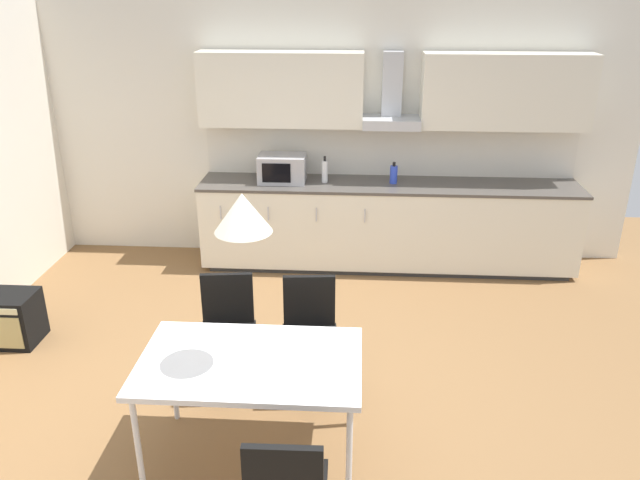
{
  "coord_description": "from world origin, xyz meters",
  "views": [
    {
      "loc": [
        0.47,
        -3.79,
        2.83
      ],
      "look_at": [
        0.19,
        0.62,
        1.0
      ],
      "focal_mm": 35.0,
      "sensor_mm": 36.0,
      "label": 1
    }
  ],
  "objects_px": {
    "microwave": "(282,168)",
    "chair_far_right": "(310,324)",
    "bottle_blue": "(394,174)",
    "dining_table": "(250,366)",
    "bottle_white": "(325,171)",
    "pendant_lamp": "(243,213)",
    "guitar_amp": "(6,318)",
    "chair_far_left": "(227,321)"
  },
  "relations": [
    {
      "from": "dining_table",
      "to": "bottle_white",
      "type": "bearing_deg",
      "value": 84.81
    },
    {
      "from": "bottle_blue",
      "to": "chair_far_right",
      "type": "relative_size",
      "value": 0.25
    },
    {
      "from": "dining_table",
      "to": "pendant_lamp",
      "type": "height_order",
      "value": "pendant_lamp"
    },
    {
      "from": "dining_table",
      "to": "guitar_amp",
      "type": "distance_m",
      "value": 2.67
    },
    {
      "from": "pendant_lamp",
      "to": "chair_far_right",
      "type": "bearing_deg",
      "value": 69.79
    },
    {
      "from": "chair_far_right",
      "to": "chair_far_left",
      "type": "relative_size",
      "value": 1.0
    },
    {
      "from": "guitar_amp",
      "to": "pendant_lamp",
      "type": "xyz_separation_m",
      "value": [
        2.3,
        -1.27,
        1.45
      ]
    },
    {
      "from": "microwave",
      "to": "dining_table",
      "type": "bearing_deg",
      "value": -86.93
    },
    {
      "from": "chair_far_left",
      "to": "bottle_white",
      "type": "bearing_deg",
      "value": 75.35
    },
    {
      "from": "microwave",
      "to": "guitar_amp",
      "type": "height_order",
      "value": "microwave"
    },
    {
      "from": "bottle_white",
      "to": "chair_far_right",
      "type": "xyz_separation_m",
      "value": [
        0.02,
        -2.24,
        -0.5
      ]
    },
    {
      "from": "chair_far_right",
      "to": "chair_far_left",
      "type": "bearing_deg",
      "value": -179.98
    },
    {
      "from": "bottle_white",
      "to": "chair_far_left",
      "type": "xyz_separation_m",
      "value": [
        -0.59,
        -2.24,
        -0.5
      ]
    },
    {
      "from": "bottle_blue",
      "to": "chair_far_right",
      "type": "xyz_separation_m",
      "value": [
        -0.69,
        -2.25,
        -0.48
      ]
    },
    {
      "from": "chair_far_left",
      "to": "guitar_amp",
      "type": "distance_m",
      "value": 2.07
    },
    {
      "from": "bottle_blue",
      "to": "pendant_lamp",
      "type": "relative_size",
      "value": 0.69
    },
    {
      "from": "dining_table",
      "to": "chair_far_right",
      "type": "bearing_deg",
      "value": 69.79
    },
    {
      "from": "microwave",
      "to": "bottle_white",
      "type": "height_order",
      "value": "microwave"
    },
    {
      "from": "chair_far_right",
      "to": "bottle_blue",
      "type": "bearing_deg",
      "value": 72.97
    },
    {
      "from": "bottle_white",
      "to": "dining_table",
      "type": "height_order",
      "value": "bottle_white"
    },
    {
      "from": "microwave",
      "to": "chair_far_right",
      "type": "relative_size",
      "value": 0.55
    },
    {
      "from": "guitar_amp",
      "to": "pendant_lamp",
      "type": "relative_size",
      "value": 1.63
    },
    {
      "from": "bottle_blue",
      "to": "dining_table",
      "type": "bearing_deg",
      "value": -107.87
    },
    {
      "from": "microwave",
      "to": "chair_far_left",
      "type": "height_order",
      "value": "microwave"
    },
    {
      "from": "dining_table",
      "to": "pendant_lamp",
      "type": "xyz_separation_m",
      "value": [
        -0.0,
        0.0,
        0.98
      ]
    },
    {
      "from": "bottle_white",
      "to": "pendant_lamp",
      "type": "xyz_separation_m",
      "value": [
        -0.28,
        -3.04,
        0.64
      ]
    },
    {
      "from": "microwave",
      "to": "guitar_amp",
      "type": "relative_size",
      "value": 0.92
    },
    {
      "from": "pendant_lamp",
      "to": "dining_table",
      "type": "bearing_deg",
      "value": -75.96
    },
    {
      "from": "microwave",
      "to": "dining_table",
      "type": "xyz_separation_m",
      "value": [
        0.16,
        -3.03,
        -0.37
      ]
    },
    {
      "from": "dining_table",
      "to": "chair_far_left",
      "type": "xyz_separation_m",
      "value": [
        -0.31,
        0.8,
        -0.16
      ]
    },
    {
      "from": "microwave",
      "to": "chair_far_left",
      "type": "xyz_separation_m",
      "value": [
        -0.15,
        -2.24,
        -0.52
      ]
    },
    {
      "from": "chair_far_left",
      "to": "guitar_amp",
      "type": "relative_size",
      "value": 1.67
    },
    {
      "from": "bottle_blue",
      "to": "pendant_lamp",
      "type": "xyz_separation_m",
      "value": [
        -0.98,
        -3.05,
        0.66
      ]
    },
    {
      "from": "dining_table",
      "to": "pendant_lamp",
      "type": "distance_m",
      "value": 0.98
    },
    {
      "from": "microwave",
      "to": "chair_far_right",
      "type": "height_order",
      "value": "microwave"
    },
    {
      "from": "microwave",
      "to": "pendant_lamp",
      "type": "distance_m",
      "value": 3.1
    },
    {
      "from": "bottle_white",
      "to": "pendant_lamp",
      "type": "distance_m",
      "value": 3.12
    },
    {
      "from": "dining_table",
      "to": "bottle_blue",
      "type": "bearing_deg",
      "value": 72.13
    },
    {
      "from": "guitar_amp",
      "to": "pendant_lamp",
      "type": "bearing_deg",
      "value": -28.79
    },
    {
      "from": "bottle_white",
      "to": "pendant_lamp",
      "type": "bearing_deg",
      "value": -95.19
    },
    {
      "from": "chair_far_right",
      "to": "microwave",
      "type": "bearing_deg",
      "value": 101.52
    },
    {
      "from": "microwave",
      "to": "chair_far_right",
      "type": "xyz_separation_m",
      "value": [
        0.46,
        -2.24,
        -0.52
      ]
    }
  ]
}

